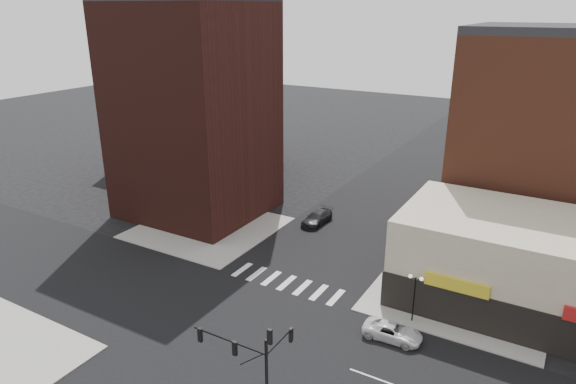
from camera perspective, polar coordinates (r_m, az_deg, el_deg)
The scene contains 13 objects.
ground at distance 43.13m, azimuth -5.75°, elevation -14.78°, with size 240.00×240.00×0.00m, color black.
road_ew at distance 43.12m, azimuth -5.75°, elevation -14.77°, with size 200.00×14.00×0.02m, color black.
road_ns at distance 43.12m, azimuth -5.75°, elevation -14.77°, with size 14.00×200.00×0.02m, color black.
sidewalk_nw at distance 60.98m, azimuth -8.89°, elevation -3.93°, with size 15.00×15.00×0.12m, color gray.
sidewalk_ne at distance 49.79m, azimuth 18.65°, elevation -10.61°, with size 15.00×15.00×0.12m, color gray.
building_nw at distance 62.99m, azimuth -10.43°, elevation 8.65°, with size 16.00×15.00×25.00m, color #391712.
building_nw_low at distance 84.12m, azimuth -10.13°, elevation 6.94°, with size 20.00×18.00×12.00m, color #391712.
building_ne_midrise at distance 59.44m, azimuth 27.22°, elevation 4.60°, with size 18.00×15.00×22.00m, color brown.
building_ne_row at distance 48.24m, azimuth 26.80°, elevation -8.45°, with size 24.20×12.20×8.00m.
traffic_signal at distance 31.65m, azimuth -3.58°, elevation -18.21°, with size 5.59×3.09×7.77m.
street_lamp_ne at distance 43.10m, azimuth 13.93°, elevation -10.17°, with size 1.22×0.32×4.16m.
white_suv at distance 42.18m, azimuth 11.54°, elevation -14.97°, with size 2.12×4.60×1.28m, color silver.
dark_sedan_north at distance 61.30m, azimuth 3.24°, elevation -2.89°, with size 2.07×5.10×1.48m, color black.
Camera 1 is at (21.37, -28.34, 24.50)m, focal length 32.00 mm.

